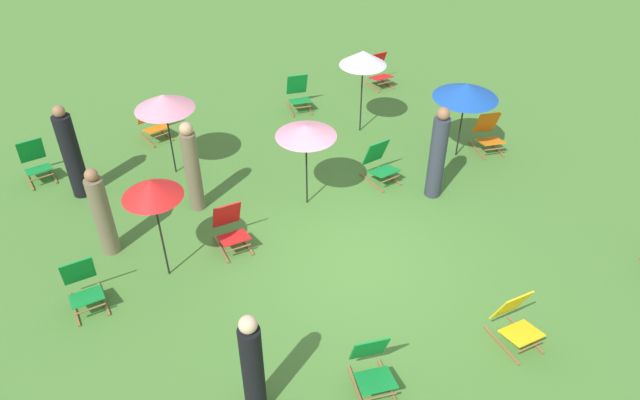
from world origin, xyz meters
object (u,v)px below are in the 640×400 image
at_px(umbrella_0, 466,91).
at_px(person_2, 192,168).
at_px(umbrella_2, 306,131).
at_px(umbrella_4, 363,58).
at_px(person_3, 72,154).
at_px(deckchair_1, 516,321).
at_px(umbrella_3, 151,189).
at_px(deckchair_7, 488,134).
at_px(deckchair_10, 83,286).
at_px(person_0, 253,367).
at_px(deckchair_9, 230,228).
at_px(deckchair_8, 298,94).
at_px(deckchair_4, 35,162).
at_px(deckchair_0, 378,71).
at_px(deckchair_11, 380,163).
at_px(person_4, 102,214).
at_px(umbrella_1, 164,102).
at_px(person_1, 438,155).
at_px(deckchair_6, 152,122).
at_px(deckchair_3, 372,366).

height_order(umbrella_0, person_2, person_2).
xyz_separation_m(umbrella_2, umbrella_4, (2.32, 1.76, 0.17)).
bearing_deg(person_3, deckchair_1, -157.03).
bearing_deg(umbrella_3, deckchair_7, 2.66).
relative_size(deckchair_10, person_0, 0.49).
distance_m(deckchair_9, umbrella_0, 5.36).
bearing_deg(deckchair_8, person_2, -129.22).
height_order(deckchair_4, umbrella_0, umbrella_0).
xyz_separation_m(deckchair_1, deckchair_10, (-5.18, 3.77, 0.00)).
distance_m(deckchair_4, deckchair_7, 9.24).
relative_size(deckchair_7, person_3, 0.46).
xyz_separation_m(deckchair_0, deckchair_7, (0.28, -3.70, 0.00)).
relative_size(deckchair_4, umbrella_0, 0.50).
bearing_deg(deckchair_11, umbrella_3, -176.47).
height_order(deckchair_10, umbrella_3, umbrella_3).
bearing_deg(deckchair_0, person_4, -155.67).
bearing_deg(umbrella_4, umbrella_3, -155.97).
relative_size(umbrella_1, person_2, 0.96).
xyz_separation_m(deckchair_10, umbrella_1, (2.36, 2.79, 1.21)).
distance_m(deckchair_1, umbrella_2, 4.60).
relative_size(person_1, person_3, 0.99).
bearing_deg(deckchair_10, person_0, -62.61).
xyz_separation_m(deckchair_10, umbrella_3, (1.29, 0.00, 1.35)).
height_order(deckchair_1, deckchair_6, same).
bearing_deg(deckchair_3, umbrella_1, 111.07).
xyz_separation_m(umbrella_1, umbrella_3, (-1.06, -2.78, 0.13)).
bearing_deg(person_4, deckchair_4, 88.51).
bearing_deg(person_4, umbrella_3, -72.30).
distance_m(deckchair_6, deckchair_9, 4.20).
relative_size(umbrella_4, person_4, 1.13).
bearing_deg(deckchair_1, umbrella_3, 139.82).
bearing_deg(person_4, deckchair_9, -40.60).
relative_size(deckchair_0, umbrella_0, 0.50).
bearing_deg(deckchair_0, deckchair_3, -122.18).
height_order(deckchair_11, umbrella_4, umbrella_4).
bearing_deg(deckchair_6, deckchair_11, -56.99).
distance_m(deckchair_8, deckchair_10, 7.01).
xyz_separation_m(deckchair_0, deckchair_9, (-5.68, -3.88, 0.00)).
xyz_separation_m(deckchair_3, deckchair_11, (2.82, 3.94, 0.00)).
distance_m(umbrella_1, person_4, 2.58).
bearing_deg(deckchair_7, deckchair_10, -160.86).
xyz_separation_m(umbrella_1, person_4, (-1.73, -1.74, -0.79)).
bearing_deg(umbrella_4, deckchair_9, -151.69).
height_order(person_0, person_4, person_0).
distance_m(deckchair_6, umbrella_3, 4.69).
bearing_deg(deckchair_10, umbrella_2, 8.46).
bearing_deg(person_4, umbrella_4, -2.57).
distance_m(umbrella_0, umbrella_3, 6.43).
height_order(deckchair_8, umbrella_1, umbrella_1).
xyz_separation_m(umbrella_3, umbrella_4, (5.21, 2.32, 0.01)).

